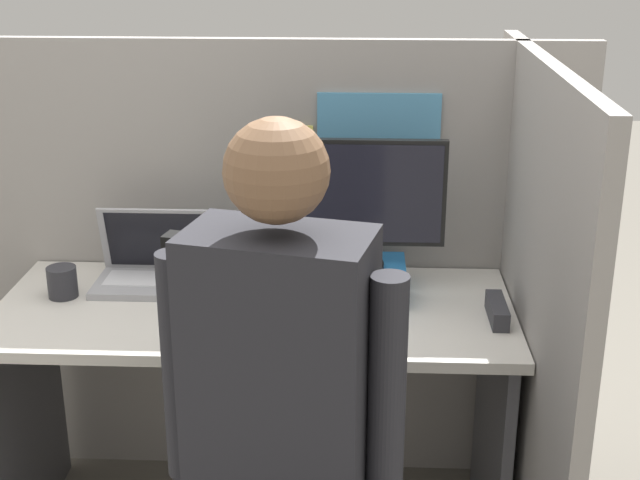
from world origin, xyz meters
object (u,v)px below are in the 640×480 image
person (285,436)px  pen_cup (62,282)px  monitor (342,203)px  carrot_toy (255,319)px  paper_box (342,279)px  stapler (497,311)px  laptop (157,270)px

person → pen_cup: size_ratio=15.94×
monitor → pen_cup: 0.81m
pen_cup → carrot_toy: bearing=-17.6°
paper_box → carrot_toy: paper_box is taller
monitor → carrot_toy: (-0.22, -0.25, -0.24)m
carrot_toy → pen_cup: size_ratio=1.73×
person → pen_cup: person is taller
stapler → person: 0.88m
monitor → pen_cup: bearing=-174.8°
monitor → person: bearing=-95.5°
pen_cup → laptop: bearing=22.2°
laptop → pen_cup: size_ratio=3.93×
stapler → person: size_ratio=0.12×
stapler → monitor: bearing=158.2°
stapler → carrot_toy: 0.63m
paper_box → person: person is taller
paper_box → carrot_toy: (-0.22, -0.24, -0.01)m
laptop → paper_box: bearing=-3.4°
laptop → person: (0.45, -0.92, 0.05)m
monitor → pen_cup: monitor is taller
paper_box → stapler: 0.44m
carrot_toy → pen_cup: 0.58m
monitor → laptop: (-0.53, 0.03, -0.22)m
laptop → person: 1.02m
carrot_toy → pen_cup: pen_cup is taller
paper_box → person: 0.89m
carrot_toy → pen_cup: (-0.56, 0.18, 0.02)m
monitor → laptop: bearing=176.9°
monitor → laptop: 0.57m
paper_box → monitor: monitor is taller
pen_cup → stapler: bearing=-4.6°
laptop → carrot_toy: (0.31, -0.28, -0.02)m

